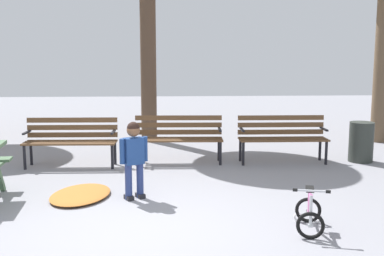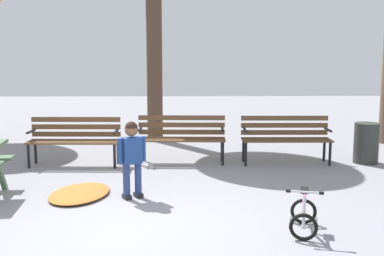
# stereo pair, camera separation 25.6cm
# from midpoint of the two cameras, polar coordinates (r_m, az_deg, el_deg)

# --- Properties ---
(ground) EXTENTS (36.00, 36.00, 0.00)m
(ground) POSITION_cam_midpoint_polar(r_m,az_deg,el_deg) (5.45, -7.65, -12.06)
(ground) COLOR gray
(park_bench_far_left) EXTENTS (1.61, 0.51, 0.85)m
(park_bench_far_left) POSITION_cam_midpoint_polar(r_m,az_deg,el_deg) (8.56, -15.33, -1.15)
(park_bench_far_left) COLOR brown
(park_bench_far_left) RESTS_ON ground
(park_bench_left) EXTENTS (1.62, 0.52, 0.85)m
(park_bench_left) POSITION_cam_midpoint_polar(r_m,az_deg,el_deg) (8.56, -2.51, -0.84)
(park_bench_left) COLOR brown
(park_bench_left) RESTS_ON ground
(park_bench_right) EXTENTS (1.61, 0.49, 0.85)m
(park_bench_right) POSITION_cam_midpoint_polar(r_m,az_deg,el_deg) (8.71, 10.08, -0.80)
(park_bench_right) COLOR brown
(park_bench_right) RESTS_ON ground
(child_standing) EXTENTS (0.37, 0.26, 1.06)m
(child_standing) POSITION_cam_midpoint_polar(r_m,az_deg,el_deg) (6.38, -8.25, -3.14)
(child_standing) COLOR navy
(child_standing) RESTS_ON ground
(kids_bicycle) EXTENTS (0.48, 0.62, 0.54)m
(kids_bicycle) POSITION_cam_midpoint_polar(r_m,az_deg,el_deg) (5.42, 12.77, -10.07)
(kids_bicycle) COLOR black
(kids_bicycle) RESTS_ON ground
(leaf_pile) EXTENTS (0.97, 1.24, 0.07)m
(leaf_pile) POSITION_cam_midpoint_polar(r_m,az_deg,el_deg) (6.76, -14.48, -7.83)
(leaf_pile) COLOR #B26B2D
(leaf_pile) RESTS_ON ground
(trash_bin) EXTENTS (0.44, 0.44, 0.74)m
(trash_bin) POSITION_cam_midpoint_polar(r_m,az_deg,el_deg) (9.14, 19.15, -1.61)
(trash_bin) COLOR #2D332D
(trash_bin) RESTS_ON ground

